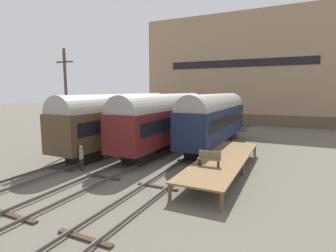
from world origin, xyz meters
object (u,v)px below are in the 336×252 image
Objects in this scene: train_car_maroon at (166,118)px; train_car_navy at (215,117)px; utility_pole at (66,101)px; bench at (209,158)px; train_car_brown at (121,118)px; person_worker at (81,155)px.

train_car_maroon is 1.02× the size of train_car_navy.
utility_pole is (-6.63, -5.92, 1.69)m from train_car_maroon.
bench is 13.52m from utility_pole.
train_car_brown is 7.62m from person_worker.
train_car_navy reaches higher than person_worker.
bench is (10.46, -5.51, -1.51)m from train_car_brown.
train_car_maroon is at bearing 75.33° from person_worker.
person_worker is at bearing -118.03° from train_car_navy.
person_worker is at bearing -169.20° from bench.
train_car_navy is at bearing 30.51° from train_car_brown.
train_car_maroon is at bearing 131.73° from bench.
bench is 8.95m from person_worker.
train_car_navy is at bearing 103.42° from bench.
train_car_brown is 4.36m from train_car_maroon.
bench is at bearing -5.73° from utility_pole.
train_car_maroon reaches higher than bench.
bench is (2.44, -10.23, -1.51)m from train_car_navy.
train_car_maroon is 5.01m from train_car_navy.
train_car_brown is at bearing -156.71° from train_car_maroon.
train_car_navy is 8.21× the size of person_worker.
train_car_navy is 10.83× the size of bench.
utility_pole is at bearing -140.01° from train_car_navy.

